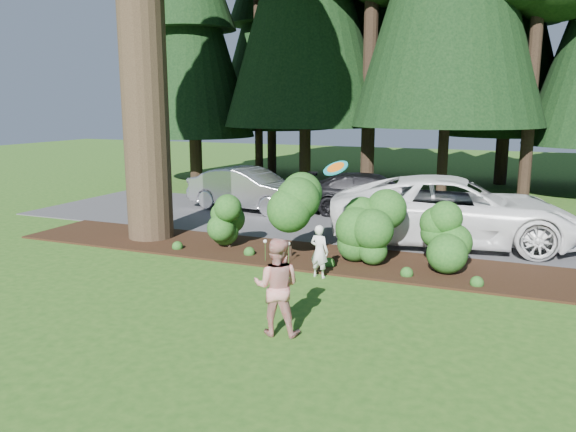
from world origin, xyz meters
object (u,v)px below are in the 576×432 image
object	(u,v)px
car_silver_wagon	(249,189)
child	(319,251)
adult	(277,286)
frisbee	(336,168)
car_white_suv	(454,211)
car_dark_suv	(372,194)

from	to	relation	value
car_silver_wagon	child	distance (m)	8.13
adult	frisbee	bearing A→B (deg)	-99.00
child	frisbee	xyz separation A→B (m)	(0.22, 0.37, 1.78)
car_silver_wagon	frisbee	world-z (taller)	frisbee
adult	child	bearing A→B (deg)	-94.68
car_white_suv	car_silver_wagon	bearing A→B (deg)	63.20
car_white_suv	adult	world-z (taller)	car_white_suv
car_white_suv	car_dark_suv	world-z (taller)	car_white_suv
child	frisbee	distance (m)	1.83
frisbee	car_silver_wagon	bearing A→B (deg)	130.21
car_white_suv	frisbee	size ratio (longest dim) A/B	10.72
car_dark_suv	child	world-z (taller)	car_dark_suv
child	car_dark_suv	bearing A→B (deg)	-73.50
car_silver_wagon	adult	world-z (taller)	adult
car_silver_wagon	frisbee	size ratio (longest dim) A/B	7.47
adult	car_dark_suv	bearing A→B (deg)	-95.74
car_dark_suv	adult	size ratio (longest dim) A/B	2.94
car_silver_wagon	car_dark_suv	distance (m)	4.31
child	frisbee	size ratio (longest dim) A/B	1.93
child	adult	bearing A→B (deg)	108.01
car_white_suv	frisbee	bearing A→B (deg)	141.62
car_silver_wagon	frisbee	xyz separation A→B (m)	(5.15, -6.09, 1.59)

